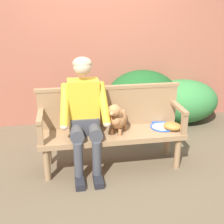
# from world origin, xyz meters

# --- Properties ---
(ground_plane) EXTENTS (40.00, 40.00, 0.00)m
(ground_plane) POSITION_xyz_m (0.00, 0.00, 0.00)
(ground_plane) COLOR brown
(brick_garden_fence) EXTENTS (8.00, 0.30, 2.10)m
(brick_garden_fence) POSITION_xyz_m (0.00, 1.61, 1.05)
(brick_garden_fence) COLOR #9E5642
(brick_garden_fence) RESTS_ON ground
(hedge_bush_far_left) EXTENTS (1.15, 1.02, 0.88)m
(hedge_bush_far_left) POSITION_xyz_m (0.70, 1.20, 0.44)
(hedge_bush_far_left) COLOR #194C1E
(hedge_bush_far_left) RESTS_ON ground
(hedge_bush_mid_right) EXTENTS (0.80, 0.66, 0.68)m
(hedge_bush_mid_right) POSITION_xyz_m (1.37, 1.27, 0.34)
(hedge_bush_mid_right) COLOR #286B2D
(hedge_bush_mid_right) RESTS_ON ground
(hedge_bush_far_right) EXTENTS (1.17, 0.86, 0.70)m
(hedge_bush_far_right) POSITION_xyz_m (1.36, 1.20, 0.35)
(hedge_bush_far_right) COLOR #337538
(hedge_bush_far_right) RESTS_ON ground
(garden_bench) EXTENTS (1.66, 0.46, 0.45)m
(garden_bench) POSITION_xyz_m (0.00, 0.00, 0.39)
(garden_bench) COLOR #93704C
(garden_bench) RESTS_ON ground
(bench_backrest) EXTENTS (1.70, 0.06, 0.50)m
(bench_backrest) POSITION_xyz_m (0.00, 0.20, 0.70)
(bench_backrest) COLOR #93704C
(bench_backrest) RESTS_ON garden_bench
(bench_armrest_left_end) EXTENTS (0.06, 0.46, 0.28)m
(bench_armrest_left_end) POSITION_xyz_m (-0.79, -0.08, 0.65)
(bench_armrest_left_end) COLOR #93704C
(bench_armrest_left_end) RESTS_ON garden_bench
(bench_armrest_right_end) EXTENTS (0.06, 0.46, 0.28)m
(bench_armrest_right_end) POSITION_xyz_m (0.79, -0.08, 0.65)
(bench_armrest_right_end) COLOR #93704C
(bench_armrest_right_end) RESTS_ON garden_bench
(person_seated) EXTENTS (0.56, 0.63, 1.32)m
(person_seated) POSITION_xyz_m (-0.31, -0.01, 0.72)
(person_seated) COLOR black
(person_seated) RESTS_ON ground
(dog_on_bench) EXTENTS (0.30, 0.36, 0.38)m
(dog_on_bench) POSITION_xyz_m (0.06, -0.04, 0.64)
(dog_on_bench) COLOR #AD7042
(dog_on_bench) RESTS_ON garden_bench
(tennis_racket) EXTENTS (0.38, 0.58, 0.03)m
(tennis_racket) POSITION_xyz_m (0.61, 0.06, 0.46)
(tennis_racket) COLOR blue
(tennis_racket) RESTS_ON garden_bench
(baseball_glove) EXTENTS (0.28, 0.26, 0.09)m
(baseball_glove) POSITION_xyz_m (0.71, -0.05, 0.49)
(baseball_glove) COLOR #9E6B2D
(baseball_glove) RESTS_ON garden_bench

